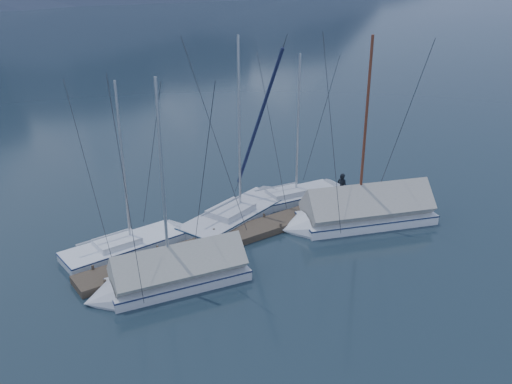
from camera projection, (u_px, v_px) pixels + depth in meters
ground at (281, 249)px, 25.34m from camera, size 1000.00×1000.00×0.00m
dock at (256, 231)px, 26.80m from camera, size 18.00×1.50×0.54m
mooring_posts at (248, 229)px, 26.44m from camera, size 15.12×1.52×0.35m
sailboat_open_left at (140, 242)px, 25.61m from camera, size 6.61×2.81×8.64m
sailboat_open_mid at (247, 210)px, 28.95m from camera, size 8.03×4.42×10.23m
sailboat_open_right at (303, 195)px, 30.95m from camera, size 6.94×2.99×8.93m
sailboat_covered_near at (355, 214)px, 27.62m from camera, size 8.37×5.06×10.44m
sailboat_covered_far at (166, 277)px, 22.12m from camera, size 7.00×3.27×9.47m
person at (342, 187)px, 29.42m from camera, size 0.53×0.67×1.59m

